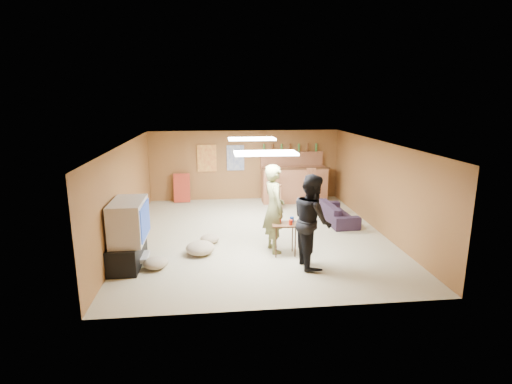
{
  "coord_description": "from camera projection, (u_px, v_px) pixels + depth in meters",
  "views": [
    {
      "loc": [
        -1.0,
        -9.05,
        3.21
      ],
      "look_at": [
        0.0,
        0.2,
        1.0
      ],
      "focal_mm": 28.0,
      "sensor_mm": 36.0,
      "label": 1
    }
  ],
  "objects": [
    {
      "name": "bar_shelf",
      "position": [
        292.0,
        153.0,
        12.7
      ],
      "size": [
        2.0,
        0.18,
        0.05
      ],
      "primitive_type": "cube",
      "color": "brown",
      "rests_on": "bar_backing"
    },
    {
      "name": "cup_red_near",
      "position": [
        279.0,
        220.0,
        8.24
      ],
      "size": [
        0.09,
        0.09,
        0.12
      ],
      "primitive_type": "cylinder",
      "rotation": [
        0.0,
        0.0,
        0.12
      ],
      "color": "#B51E0C",
      "rests_on": "tray_table"
    },
    {
      "name": "wall_left",
      "position": [
        126.0,
        193.0,
        9.04
      ],
      "size": [
        0.02,
        7.0,
        2.2
      ],
      "primitive_type": "cube",
      "color": "brown",
      "rests_on": "ground"
    },
    {
      "name": "poster_left",
      "position": [
        207.0,
        158.0,
        12.51
      ],
      "size": [
        0.6,
        0.03,
        0.85
      ],
      "primitive_type": "cube",
      "color": "#BF3F26",
      "rests_on": "wall_back"
    },
    {
      "name": "tv_stand",
      "position": [
        127.0,
        253.0,
        7.81
      ],
      "size": [
        0.55,
        1.3,
        0.5
      ],
      "primitive_type": "cube",
      "color": "black",
      "rests_on": "ground"
    },
    {
      "name": "ground",
      "position": [
        257.0,
        234.0,
        9.61
      ],
      "size": [
        7.0,
        7.0,
        0.0
      ],
      "primitive_type": "plane",
      "color": "tan",
      "rests_on": "ground"
    },
    {
      "name": "wall_front",
      "position": [
        283.0,
        242.0,
        5.97
      ],
      "size": [
        6.0,
        0.02,
        2.2
      ],
      "primitive_type": "cube",
      "color": "brown",
      "rests_on": "ground"
    },
    {
      "name": "cup_blue",
      "position": [
        292.0,
        219.0,
        8.29
      ],
      "size": [
        0.1,
        0.1,
        0.12
      ],
      "primitive_type": "cylinder",
      "rotation": [
        0.0,
        0.0,
        0.21
      ],
      "color": "navy",
      "rests_on": "tray_table"
    },
    {
      "name": "ceiling_panel_front",
      "position": [
        266.0,
        153.0,
        7.65
      ],
      "size": [
        1.2,
        0.6,
        0.04
      ],
      "primitive_type": "cube",
      "color": "white",
      "rests_on": "ceiling"
    },
    {
      "name": "person_black",
      "position": [
        312.0,
        221.0,
        7.65
      ],
      "size": [
        0.75,
        0.93,
        1.82
      ],
      "primitive_type": "imported",
      "rotation": [
        0.0,
        0.0,
        1.65
      ],
      "color": "black",
      "rests_on": "ground"
    },
    {
      "name": "bottle_row",
      "position": [
        290.0,
        148.0,
        12.64
      ],
      "size": [
        1.76,
        0.08,
        0.26
      ],
      "primitive_type": null,
      "color": "#3F7233",
      "rests_on": "bar_shelf"
    },
    {
      "name": "ceiling",
      "position": [
        257.0,
        143.0,
        9.1
      ],
      "size": [
        6.0,
        7.0,
        0.02
      ],
      "primitive_type": "cube",
      "color": "silver",
      "rests_on": "ground"
    },
    {
      "name": "poster_right",
      "position": [
        235.0,
        158.0,
        12.61
      ],
      "size": [
        0.55,
        0.03,
        0.8
      ],
      "primitive_type": "cube",
      "color": "#334C99",
      "rests_on": "wall_back"
    },
    {
      "name": "cushion_mid",
      "position": [
        210.0,
        239.0,
        9.03
      ],
      "size": [
        0.56,
        0.56,
        0.19
      ],
      "primitive_type": "ellipsoid",
      "rotation": [
        0.0,
        0.0,
        0.38
      ],
      "color": "gray",
      "rests_on": "ground"
    },
    {
      "name": "tv_body",
      "position": [
        129.0,
        221.0,
        7.67
      ],
      "size": [
        0.6,
        1.1,
        0.8
      ],
      "primitive_type": "cube",
      "color": "#B2B2B7",
      "rests_on": "tv_stand"
    },
    {
      "name": "person_olive",
      "position": [
        274.0,
        208.0,
        8.37
      ],
      "size": [
        0.58,
        0.76,
        1.88
      ],
      "primitive_type": "imported",
      "rotation": [
        0.0,
        0.0,
        1.77
      ],
      "color": "#63653B",
      "rests_on": "ground"
    },
    {
      "name": "wall_back",
      "position": [
        245.0,
        165.0,
        12.74
      ],
      "size": [
        6.0,
        0.02,
        2.2
      ],
      "primitive_type": "cube",
      "color": "brown",
      "rests_on": "ground"
    },
    {
      "name": "bar_stool_left",
      "position": [
        276.0,
        190.0,
        11.59
      ],
      "size": [
        0.39,
        0.39,
        1.2
      ],
      "primitive_type": null,
      "rotation": [
        0.0,
        0.0,
        0.03
      ],
      "color": "brown",
      "rests_on": "ground"
    },
    {
      "name": "tv_screen",
      "position": [
        145.0,
        220.0,
        7.7
      ],
      "size": [
        0.02,
        0.95,
        0.65
      ],
      "primitive_type": "cube",
      "color": "navy",
      "rests_on": "tv_body"
    },
    {
      "name": "bar_backing",
      "position": [
        292.0,
        162.0,
        12.79
      ],
      "size": [
        2.0,
        0.14,
        0.6
      ],
      "primitive_type": "cube",
      "color": "brown",
      "rests_on": "bar_counter"
    },
    {
      "name": "ceiling_panel_back",
      "position": [
        252.0,
        139.0,
        10.26
      ],
      "size": [
        1.2,
        0.6,
        0.04
      ],
      "primitive_type": "cube",
      "color": "white",
      "rests_on": "ceiling"
    },
    {
      "name": "cup_red_far",
      "position": [
        291.0,
        222.0,
        8.12
      ],
      "size": [
        0.1,
        0.1,
        0.11
      ],
      "primitive_type": "cylinder",
      "rotation": [
        0.0,
        0.0,
        -0.37
      ],
      "color": "#B51E0C",
      "rests_on": "tray_table"
    },
    {
      "name": "bar_stool_right",
      "position": [
        312.0,
        189.0,
        11.76
      ],
      "size": [
        0.47,
        0.47,
        1.16
      ],
      "primitive_type": null,
      "rotation": [
        0.0,
        0.0,
        -0.37
      ],
      "color": "brown",
      "rests_on": "ground"
    },
    {
      "name": "sofa",
      "position": [
        337.0,
        212.0,
        10.55
      ],
      "size": [
        0.73,
        1.71,
        0.49
      ],
      "primitive_type": "imported",
      "rotation": [
        0.0,
        0.0,
        1.61
      ],
      "color": "black",
      "rests_on": "ground"
    },
    {
      "name": "cushion_near_tv",
      "position": [
        200.0,
        248.0,
        8.36
      ],
      "size": [
        0.78,
        0.78,
        0.27
      ],
      "primitive_type": "ellipsoid",
      "rotation": [
        0.0,
        0.0,
        -0.37
      ],
      "color": "gray",
      "rests_on": "ground"
    },
    {
      "name": "dvd_box",
      "position": [
        139.0,
        257.0,
        7.86
      ],
      "size": [
        0.35,
        0.5,
        0.08
      ],
      "primitive_type": "cube",
      "color": "#B2B2B7",
      "rests_on": "tv_stand"
    },
    {
      "name": "bar_counter",
      "position": [
        294.0,
        185.0,
        12.49
      ],
      "size": [
        2.0,
        0.6,
        1.1
      ],
      "primitive_type": "cube",
      "color": "brown",
      "rests_on": "ground"
    },
    {
      "name": "tray_table",
      "position": [
        284.0,
        239.0,
        8.3
      ],
      "size": [
        0.56,
        0.46,
        0.68
      ],
      "primitive_type": "cube",
      "rotation": [
        0.0,
        0.0,
        -0.09
      ],
      "color": "#392112",
      "rests_on": "ground"
    },
    {
      "name": "cushion_far",
      "position": [
        156.0,
        263.0,
        7.68
      ],
      "size": [
        0.54,
        0.54,
        0.21
      ],
      "primitive_type": "ellipsoid",
      "rotation": [
        0.0,
        0.0,
        0.14
      ],
      "color": "gray",
      "rests_on": "ground"
    },
    {
      "name": "wall_right",
      "position": [
        380.0,
        187.0,
        9.67
      ],
      "size": [
        0.02,
        7.0,
        2.2
      ],
      "primitive_type": "cube",
      "color": "brown",
      "rests_on": "ground"
    },
    {
      "name": "bar_lip",
      "position": [
        296.0,
        169.0,
        12.12
      ],
      "size": [
        2.1,
        0.12,
        0.05
      ],
      "primitive_type": "cube",
      "color": "#392112",
      "rests_on": "bar_counter"
    },
    {
      "name": "folding_chair_stack",
      "position": [
        182.0,
        188.0,
        12.48
      ],
      "size": [
        0.5,
        0.26,
        0.91
      ],
      "primitive_type": "cube",
      "rotation": [
        -0.14,
        0.0,
        0.0
      ],
      "color": "#AC311F",
      "rests_on": "ground"
    }
  ]
}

